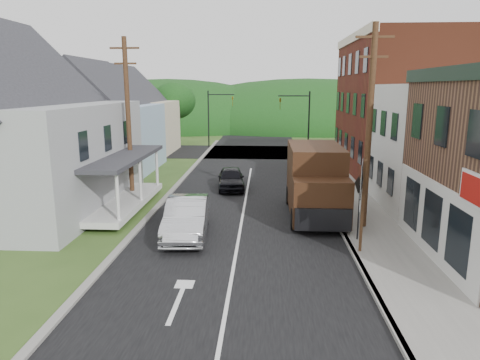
% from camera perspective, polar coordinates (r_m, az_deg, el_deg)
% --- Properties ---
extents(ground, '(120.00, 120.00, 0.00)m').
position_cam_1_polar(ground, '(16.72, -0.58, -10.03)').
color(ground, '#2D4719').
rests_on(ground, ground).
extents(road, '(9.00, 90.00, 0.02)m').
position_cam_1_polar(road, '(26.24, 0.90, -1.73)').
color(road, black).
rests_on(road, ground).
extents(cross_road, '(60.00, 9.00, 0.02)m').
position_cam_1_polar(cross_road, '(42.92, 1.88, 3.75)').
color(cross_road, black).
rests_on(cross_road, ground).
extents(sidewalk_right, '(2.80, 55.00, 0.15)m').
position_cam_1_polar(sidewalk_right, '(24.74, 14.50, -2.82)').
color(sidewalk_right, slate).
rests_on(sidewalk_right, ground).
extents(curb_right, '(0.20, 55.00, 0.15)m').
position_cam_1_polar(curb_right, '(24.51, 11.40, -2.81)').
color(curb_right, slate).
rests_on(curb_right, ground).
extents(curb_left, '(0.30, 55.00, 0.12)m').
position_cam_1_polar(curb_left, '(24.93, -10.05, -2.53)').
color(curb_left, slate).
rests_on(curb_left, ground).
extents(storefront_white, '(8.00, 7.00, 6.50)m').
position_cam_1_polar(storefront_white, '(25.31, 27.22, 3.88)').
color(storefront_white, silver).
rests_on(storefront_white, ground).
extents(storefront_red, '(8.00, 12.00, 10.00)m').
position_cam_1_polar(storefront_red, '(34.04, 21.11, 9.19)').
color(storefront_red, '#5E2716').
rests_on(storefront_red, ground).
extents(house_gray, '(10.20, 12.24, 8.35)m').
position_cam_1_polar(house_gray, '(25.19, -28.09, 6.03)').
color(house_gray, '#949598').
rests_on(house_gray, ground).
extents(house_blue, '(7.14, 8.16, 7.28)m').
position_cam_1_polar(house_blue, '(34.71, -17.17, 7.34)').
color(house_blue, '#95B4CB').
rests_on(house_blue, ground).
extents(house_cream, '(7.14, 8.16, 7.28)m').
position_cam_1_polar(house_cream, '(43.38, -13.66, 8.41)').
color(house_cream, beige).
rests_on(house_cream, ground).
extents(utility_pole_right, '(1.60, 0.26, 9.00)m').
position_cam_1_polar(utility_pole_right, '(19.55, 16.85, 6.79)').
color(utility_pole_right, '#472D19').
rests_on(utility_pole_right, ground).
extents(utility_pole_left, '(1.60, 0.26, 9.00)m').
position_cam_1_polar(utility_pole_left, '(24.69, -14.67, 7.95)').
color(utility_pole_left, '#472D19').
rests_on(utility_pole_left, ground).
extents(traffic_signal_right, '(2.87, 0.20, 6.00)m').
position_cam_1_polar(traffic_signal_right, '(39.16, 8.15, 8.35)').
color(traffic_signal_right, black).
rests_on(traffic_signal_right, ground).
extents(traffic_signal_left, '(2.87, 0.20, 6.00)m').
position_cam_1_polar(traffic_signal_left, '(46.32, -3.37, 9.04)').
color(traffic_signal_left, black).
rests_on(traffic_signal_left, ground).
extents(tree_left_c, '(5.80, 5.80, 8.41)m').
position_cam_1_polar(tree_left_c, '(40.73, -26.66, 10.41)').
color(tree_left_c, '#382616').
rests_on(tree_left_c, ground).
extents(tree_left_d, '(4.80, 4.80, 6.94)m').
position_cam_1_polar(tree_left_d, '(48.52, -8.79, 10.39)').
color(tree_left_d, '#382616').
rests_on(tree_left_d, ground).
extents(forested_ridge, '(90.00, 30.00, 16.00)m').
position_cam_1_polar(forested_ridge, '(70.73, 2.47, 7.10)').
color(forested_ridge, black).
rests_on(forested_ridge, ground).
extents(silver_sedan, '(2.11, 5.07, 1.63)m').
position_cam_1_polar(silver_sedan, '(18.75, -7.09, -4.99)').
color(silver_sedan, silver).
rests_on(silver_sedan, ground).
extents(dark_sedan, '(1.98, 4.12, 1.36)m').
position_cam_1_polar(dark_sedan, '(27.13, -1.20, 0.20)').
color(dark_sedan, black).
rests_on(dark_sedan, ground).
extents(delivery_van, '(2.63, 6.29, 3.51)m').
position_cam_1_polar(delivery_van, '(21.44, 10.04, -0.22)').
color(delivery_van, '#311B0D').
rests_on(delivery_van, ground).
extents(route_sign_cluster, '(0.55, 2.00, 3.56)m').
position_cam_1_polar(route_sign_cluster, '(16.73, 15.96, -1.64)').
color(route_sign_cluster, '#472D19').
rests_on(route_sign_cluster, sidewalk_right).
extents(warning_sign, '(0.21, 0.73, 2.70)m').
position_cam_1_polar(warning_sign, '(18.12, 15.57, -2.47)').
color(warning_sign, black).
rests_on(warning_sign, sidewalk_right).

